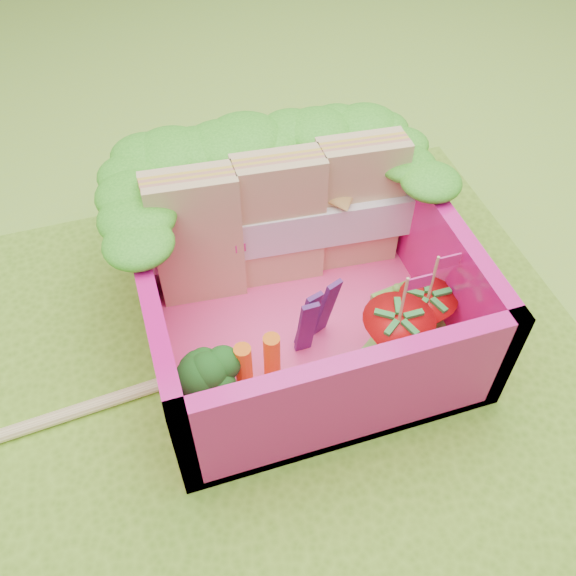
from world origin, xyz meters
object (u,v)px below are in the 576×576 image
Objects in this scene: strawberry_left at (395,340)px; strawberry_right at (424,315)px; chopsticks at (36,424)px; bento_box at (299,282)px; broccoli at (209,368)px; sandwich_stack at (280,221)px.

strawberry_left is 1.09× the size of strawberry_right.
bento_box is at bearing 9.48° from chopsticks.
broccoli is at bearing -148.42° from bento_box.
strawberry_right is at bearing -2.26° from chopsticks.
strawberry_left is at bearing -50.74° from bento_box.
strawberry_left reaches higher than bento_box.
strawberry_right is at bearing 1.37° from broccoli.
broccoli is (-0.46, -0.28, -0.04)m from bento_box.
chopsticks is at bearing 172.97° from broccoli.
chopsticks is at bearing -157.89° from sandwich_stack.
sandwich_stack is 1.31m from chopsticks.
bento_box is 1.08× the size of sandwich_stack.
strawberry_left reaches higher than strawberry_right.
sandwich_stack is at bearing 114.28° from strawberry_left.
chopsticks is (-1.16, -0.19, -0.25)m from bento_box.
bento_box is 0.58× the size of chopsticks.
strawberry_left is at bearing -6.43° from chopsticks.
broccoli is 0.76m from strawberry_left.
sandwich_stack is 2.50× the size of strawberry_right.
chopsticks is at bearing -170.52° from bento_box.
strawberry_right is (0.47, -0.26, -0.10)m from bento_box.
bento_box reaches higher than broccoli.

